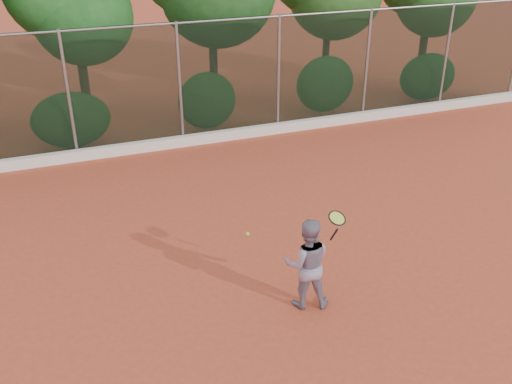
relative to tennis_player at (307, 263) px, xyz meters
name	(u,v)px	position (x,y,z in m)	size (l,w,h in m)	color
ground	(275,272)	(-0.14, 1.07, -0.84)	(80.00, 80.00, 0.00)	#B3442A
concrete_curb	(185,141)	(-0.14, 7.89, -0.69)	(24.00, 0.20, 0.30)	silver
tennis_player	(307,263)	(0.00, 0.00, 0.00)	(0.82, 0.64, 1.68)	gray
chainlink_fence	(180,82)	(-0.14, 8.07, 1.02)	(24.09, 0.09, 3.50)	black
tennis_racket	(337,220)	(0.49, -0.05, 0.78)	(0.37, 0.35, 0.58)	black
tennis_ball_in_flight	(248,234)	(-1.04, 0.07, 0.78)	(0.06, 0.06, 0.06)	#A9CF2F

